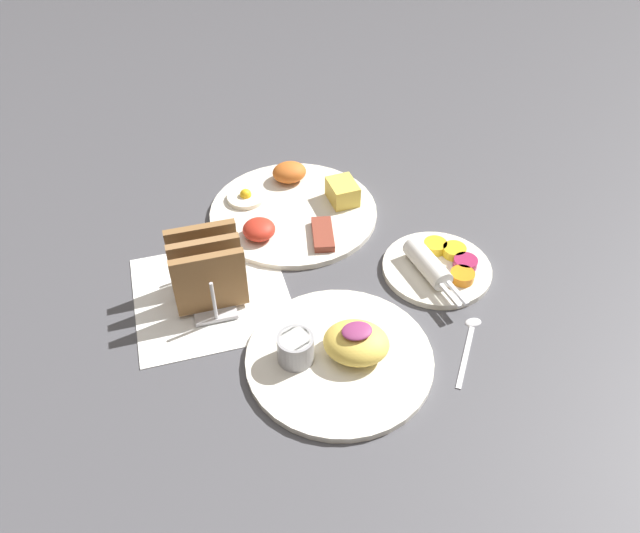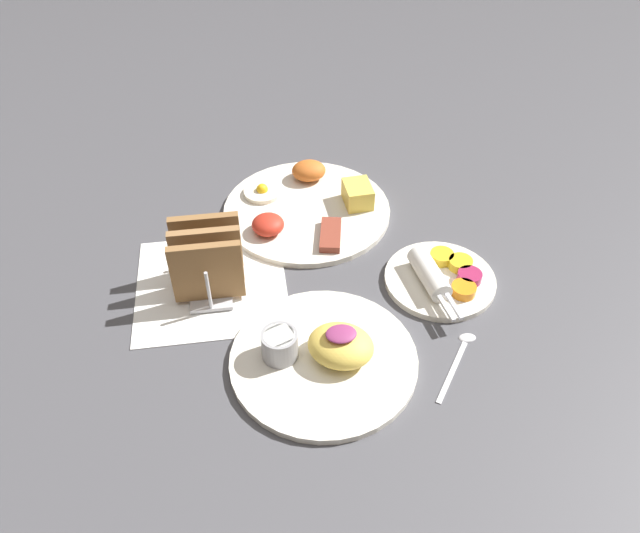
{
  "view_description": "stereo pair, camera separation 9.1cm",
  "coord_description": "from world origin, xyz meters",
  "px_view_note": "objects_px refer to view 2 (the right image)",
  "views": [
    {
      "loc": [
        -0.2,
        -0.62,
        0.65
      ],
      "look_at": [
        -0.02,
        0.03,
        0.03
      ],
      "focal_mm": 35.0,
      "sensor_mm": 36.0,
      "label": 1
    },
    {
      "loc": [
        -0.11,
        -0.64,
        0.65
      ],
      "look_at": [
        -0.02,
        0.03,
        0.03
      ],
      "focal_mm": 35.0,
      "sensor_mm": 36.0,
      "label": 2
    }
  ],
  "objects_px": {
    "plate_breakfast": "(307,206)",
    "plate_condiments": "(441,278)",
    "plate_foreground": "(324,354)",
    "toast_rack": "(207,260)"
  },
  "relations": [
    {
      "from": "plate_condiments",
      "to": "plate_breakfast",
      "type": "bearing_deg",
      "value": 130.52
    },
    {
      "from": "plate_foreground",
      "to": "toast_rack",
      "type": "distance_m",
      "value": 0.22
    },
    {
      "from": "plate_breakfast",
      "to": "toast_rack",
      "type": "relative_size",
      "value": 2.42
    },
    {
      "from": "plate_breakfast",
      "to": "toast_rack",
      "type": "bearing_deg",
      "value": -136.17
    },
    {
      "from": "plate_breakfast",
      "to": "plate_foreground",
      "type": "bearing_deg",
      "value": -93.62
    },
    {
      "from": "plate_condiments",
      "to": "plate_foreground",
      "type": "relative_size",
      "value": 0.73
    },
    {
      "from": "plate_breakfast",
      "to": "plate_condiments",
      "type": "height_order",
      "value": "plate_breakfast"
    },
    {
      "from": "toast_rack",
      "to": "plate_condiments",
      "type": "bearing_deg",
      "value": -7.58
    },
    {
      "from": "plate_breakfast",
      "to": "plate_condiments",
      "type": "bearing_deg",
      "value": -49.48
    },
    {
      "from": "plate_breakfast",
      "to": "plate_condiments",
      "type": "distance_m",
      "value": 0.27
    }
  ]
}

